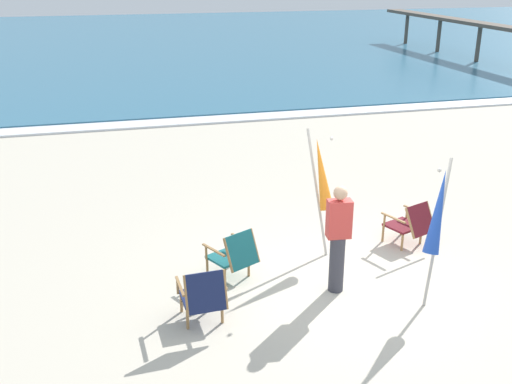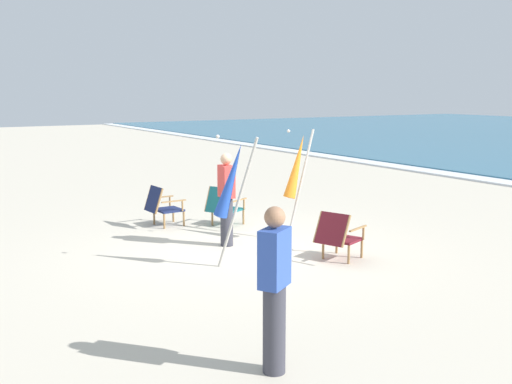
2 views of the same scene
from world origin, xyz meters
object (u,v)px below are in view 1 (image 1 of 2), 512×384
Objects in this scene: beach_chair_front_left at (234,254)px; person_by_waterline at (338,238)px; beach_chair_front_right at (203,295)px; umbrella_furled_orange at (322,175)px; umbrella_furled_blue at (438,213)px; beach_chair_far_center at (411,223)px.

person_by_waterline reaches higher than beach_chair_front_left.
umbrella_furled_orange is at bearing 37.11° from beach_chair_front_right.
umbrella_furled_orange reaches higher than person_by_waterline.
person_by_waterline is (1.37, -0.67, 0.41)m from beach_chair_front_left.
beach_chair_far_center is at bearing 71.25° from umbrella_furled_blue.
beach_chair_front_left is at bearing -172.95° from beach_chair_far_center.
beach_chair_front_right is (-3.77, -1.44, 0.01)m from beach_chair_far_center.
beach_chair_far_center is 1.94m from umbrella_furled_blue.
beach_chair_front_left is 1.94m from umbrella_furled_orange.
umbrella_furled_orange is 1.43m from person_by_waterline.
person_by_waterline is at bearing -99.55° from umbrella_furled_orange.
beach_chair_far_center is 3.15m from beach_chair_front_left.
beach_chair_front_left is at bearing 58.25° from beach_chair_front_right.
beach_chair_front_right is 2.95m from umbrella_furled_orange.
umbrella_furled_blue reaches higher than beach_chair_far_center.
beach_chair_far_center is 1.01× the size of beach_chair_front_left.
umbrella_furled_orange reaches higher than beach_chair_front_left.
person_by_waterline is at bearing 10.49° from beach_chair_front_right.
beach_chair_front_right is at bearing 176.59° from umbrella_furled_blue.
person_by_waterline is (-1.75, -1.06, 0.41)m from beach_chair_far_center.
beach_chair_far_center is 2.09m from person_by_waterline.
umbrella_furled_orange is at bearing 117.27° from umbrella_furled_blue.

